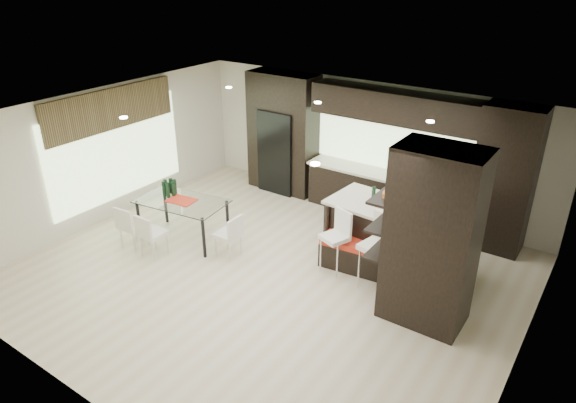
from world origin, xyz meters
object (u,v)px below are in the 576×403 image
Objects in this scene: stool_mid at (375,259)px; stool_right at (421,276)px; kitchen_island at (397,237)px; chair_far at (133,228)px; bench at (362,256)px; chair_near at (153,236)px; dining_table at (183,220)px; chair_end at (228,237)px; stool_left at (334,248)px; floor_vase at (410,267)px.

stool_right is (0.77, 0.02, -0.04)m from stool_mid.
kitchen_island is 3.16× the size of chair_far.
chair_near is at bearing -159.03° from bench.
bench is 1.82× the size of chair_near.
dining_table is 2.13× the size of chair_near.
chair_near is at bearing -97.38° from dining_table.
stool_left is at bearing -71.72° from chair_end.
kitchen_island is at bearing 102.38° from stool_mid.
dining_table is (-3.72, -0.61, -0.11)m from stool_mid.
floor_vase is at bearing -50.95° from kitchen_island.
bench is (-0.40, 0.36, -0.24)m from stool_mid.
chair_far reaches higher than chair_end.
stool_left is 3.74m from chair_far.
stool_mid reaches higher than stool_right.
chair_near is (-3.72, -1.37, -0.13)m from stool_mid.
stool_mid reaches higher than stool_left.
stool_left is 1.21× the size of chair_end.
stool_mid is 3.96m from chair_near.
dining_table is (-3.32, -0.96, 0.13)m from bench.
chair_end is at bearing -7.38° from dining_table.
stool_left is 0.96× the size of stool_right.
kitchen_island is 1.15m from stool_left.
stool_mid is at bearing -85.47° from kitchen_island.
stool_left is at bearing 25.89° from chair_near.
dining_table is 2.21× the size of chair_end.
chair_far is (-0.52, -0.76, -0.00)m from dining_table.
kitchen_island reaches higher than stool_right.
dining_table is 0.92m from chair_far.
chair_far is at bearing -162.23° from bench.
dining_table reaches higher than chair_end.
stool_mid is at bearing -77.72° from chair_end.
dining_table is at bearing -158.36° from stool_mid.
stool_mid is 0.59m from bench.
stool_right is (1.55, -0.01, 0.02)m from stool_left.
dining_table is 2.08× the size of chair_far.
floor_vase is at bearing 159.32° from stool_right.
stool_right is at bearing 0.54° from dining_table.
kitchen_island is at bearing 31.59° from chair_near.
chair_end is at bearing 173.09° from stool_right.
dining_table is 1.12m from chair_end.
stool_left is 0.55× the size of dining_table.
floor_vase reaches higher than kitchen_island.
stool_right reaches higher than chair_far.
stool_mid is 3.77m from dining_table.
stool_mid is 1.29× the size of chair_far.
kitchen_island is 2.26× the size of floor_vase.
floor_vase is 1.49× the size of chair_end.
chair_end is at bearing 21.38° from chair_far.
bench is 2.41m from chair_end.
floor_vase is 4.52m from chair_near.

